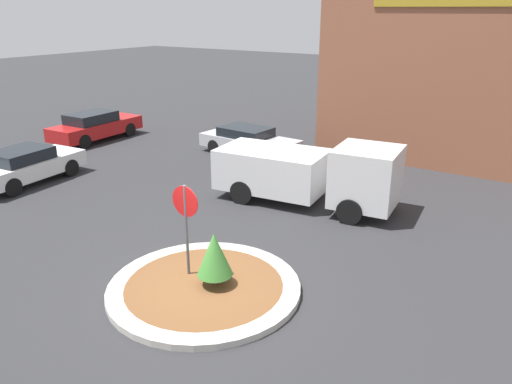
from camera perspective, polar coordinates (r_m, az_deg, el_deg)
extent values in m
plane|color=#2D2D30|center=(12.15, -5.91, -11.12)|extent=(120.00, 120.00, 0.00)
cylinder|color=#BCB7AD|center=(12.11, -5.93, -10.80)|extent=(4.57, 4.57, 0.16)
cylinder|color=brown|center=(12.10, -5.93, -10.79)|extent=(3.74, 3.74, 0.16)
cylinder|color=#4C4C51|center=(12.08, -7.92, -4.76)|extent=(0.07, 0.07, 2.46)
cylinder|color=#B71414|center=(11.76, -8.11, -1.08)|extent=(0.76, 0.03, 0.76)
cylinder|color=brown|center=(11.97, -4.69, -9.91)|extent=(0.08, 0.08, 0.28)
cone|color=#3D7F33|center=(11.65, -4.78, -7.08)|extent=(0.84, 0.84, 1.05)
cube|color=silver|center=(16.23, 12.50, 1.76)|extent=(2.17, 2.25, 1.84)
cube|color=silver|center=(17.35, 1.88, 2.65)|extent=(3.89, 2.55, 1.38)
cube|color=black|center=(15.99, 14.95, 2.49)|extent=(0.25, 1.83, 0.64)
cylinder|color=black|center=(17.47, 12.55, 0.02)|extent=(0.84, 0.33, 0.82)
cylinder|color=black|center=(15.68, 10.66, -2.21)|extent=(0.84, 0.33, 0.82)
cylinder|color=black|center=(18.68, 1.29, 1.85)|extent=(0.84, 0.33, 0.82)
cylinder|color=black|center=(17.02, -1.62, -0.03)|extent=(0.84, 0.33, 0.82)
cube|color=#B21919|center=(26.65, -17.81, 6.97)|extent=(1.93, 4.85, 0.66)
cube|color=black|center=(26.38, -18.33, 8.07)|extent=(1.63, 2.35, 0.49)
cylinder|color=black|center=(28.26, -16.60, 7.23)|extent=(0.22, 0.70, 0.69)
cylinder|color=black|center=(27.10, -14.25, 6.92)|extent=(0.22, 0.70, 0.69)
cylinder|color=black|center=(26.43, -21.32, 5.83)|extent=(0.22, 0.70, 0.69)
cylinder|color=black|center=(25.18, -19.03, 5.44)|extent=(0.22, 0.70, 0.69)
cube|color=silver|center=(20.99, -24.67, 2.58)|extent=(2.16, 4.40, 0.62)
cube|color=black|center=(20.73, -25.34, 3.82)|extent=(1.75, 2.18, 0.45)
cylinder|color=black|center=(22.46, -23.25, 3.17)|extent=(0.26, 0.69, 0.68)
cylinder|color=black|center=(21.22, -20.43, 2.62)|extent=(0.26, 0.69, 0.68)
cylinder|color=black|center=(19.69, -26.07, 0.48)|extent=(0.26, 0.69, 0.68)
cube|color=#B7B7BC|center=(22.76, -0.71, 5.63)|extent=(4.73, 2.10, 0.57)
cube|color=black|center=(22.78, -1.18, 6.92)|extent=(2.32, 1.72, 0.41)
cylinder|color=black|center=(22.65, 3.45, 4.91)|extent=(0.67, 0.24, 0.66)
cylinder|color=black|center=(21.35, 0.96, 3.99)|extent=(0.67, 0.24, 0.66)
cylinder|color=black|center=(24.31, -2.18, 5.99)|extent=(0.67, 0.24, 0.66)
cylinder|color=black|center=(23.10, -4.79, 5.18)|extent=(0.67, 0.24, 0.66)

